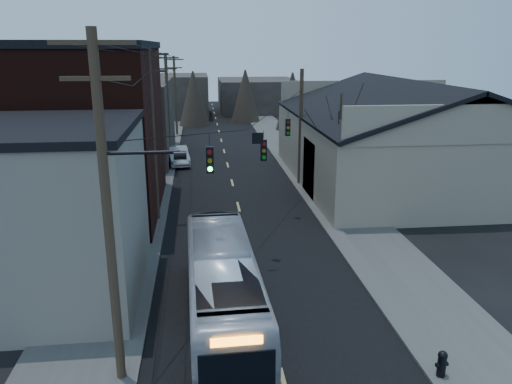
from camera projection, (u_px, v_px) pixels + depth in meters
road_surface at (229, 170)px, 41.87m from camera, size 9.00×110.00×0.02m
sidewalk_left at (150, 172)px, 41.15m from camera, size 4.00×110.00×0.12m
sidewalk_right at (305, 168)px, 42.56m from camera, size 4.00×110.00×0.12m
building_clapboard at (35, 216)px, 19.89m from camera, size 8.00×8.00×7.00m
building_brick at (71, 133)px, 29.85m from camera, size 10.00×12.00×10.00m
building_left_far at (121, 121)px, 45.59m from camera, size 9.00×14.00×7.00m
warehouse at (404, 147)px, 37.76m from camera, size 16.16×20.60×7.73m
building_far_left at (174, 96)px, 73.76m from camera, size 10.00×12.00×6.00m
building_far_right at (257, 95)px, 80.08m from camera, size 12.00×14.00×5.00m
bare_tree at (339, 150)px, 32.03m from camera, size 0.40×0.40×7.20m
utility_lines at (188, 122)px, 34.56m from camera, size 11.24×45.28×10.50m
bus at (223, 286)px, 18.51m from camera, size 2.73×10.54×2.92m
parked_car at (178, 156)px, 43.80m from camera, size 2.29×4.91×1.56m
fire_hydrant at (442, 363)px, 15.45m from camera, size 0.41×0.30×0.87m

